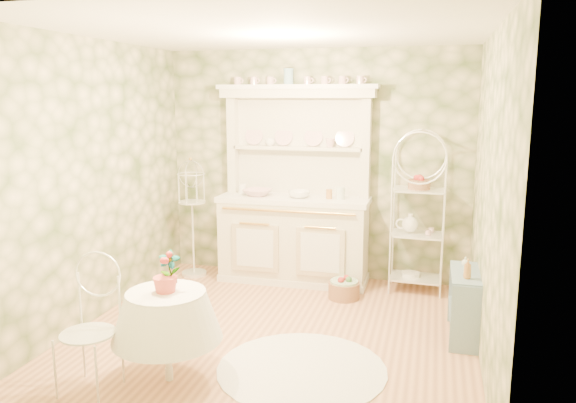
% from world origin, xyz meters
% --- Properties ---
extents(floor, '(3.60, 3.60, 0.00)m').
position_xyz_m(floor, '(0.00, 0.00, 0.00)').
color(floor, tan).
rests_on(floor, ground).
extents(ceiling, '(3.60, 3.60, 0.00)m').
position_xyz_m(ceiling, '(0.00, 0.00, 2.70)').
color(ceiling, white).
rests_on(ceiling, floor).
extents(wall_left, '(3.60, 3.60, 0.00)m').
position_xyz_m(wall_left, '(-1.80, 0.00, 1.35)').
color(wall_left, beige).
rests_on(wall_left, floor).
extents(wall_right, '(3.60, 3.60, 0.00)m').
position_xyz_m(wall_right, '(1.80, 0.00, 1.35)').
color(wall_right, beige).
rests_on(wall_right, floor).
extents(wall_back, '(3.60, 3.60, 0.00)m').
position_xyz_m(wall_back, '(0.00, 1.80, 1.35)').
color(wall_back, beige).
rests_on(wall_back, floor).
extents(wall_front, '(3.60, 3.60, 0.00)m').
position_xyz_m(wall_front, '(0.00, -1.80, 1.35)').
color(wall_front, beige).
rests_on(wall_front, floor).
extents(kitchen_dresser, '(1.87, 0.61, 2.29)m').
position_xyz_m(kitchen_dresser, '(-0.20, 1.52, 1.15)').
color(kitchen_dresser, silver).
rests_on(kitchen_dresser, floor).
extents(bakers_rack, '(0.55, 0.40, 1.70)m').
position_xyz_m(bakers_rack, '(1.21, 1.53, 0.85)').
color(bakers_rack, white).
rests_on(bakers_rack, floor).
extents(side_shelf, '(0.31, 0.73, 0.61)m').
position_xyz_m(side_shelf, '(1.68, 0.36, 0.30)').
color(side_shelf, '#7491A7').
rests_on(side_shelf, floor).
extents(round_table, '(0.75, 0.75, 0.64)m').
position_xyz_m(round_table, '(-0.54, -1.04, 0.32)').
color(round_table, white).
rests_on(round_table, floor).
extents(cafe_chair, '(0.40, 0.40, 0.77)m').
position_xyz_m(cafe_chair, '(-1.03, -1.34, 0.39)').
color(cafe_chair, white).
rests_on(cafe_chair, floor).
extents(birdcage_stand, '(0.38, 0.38, 1.50)m').
position_xyz_m(birdcage_stand, '(-1.43, 1.41, 0.75)').
color(birdcage_stand, white).
rests_on(birdcage_stand, floor).
extents(floor_basket, '(0.47, 0.47, 0.23)m').
position_xyz_m(floor_basket, '(0.48, 1.07, 0.12)').
color(floor_basket, '#996B4C').
rests_on(floor_basket, floor).
extents(lace_rug, '(1.43, 1.43, 0.01)m').
position_xyz_m(lace_rug, '(0.41, -0.62, 0.01)').
color(lace_rug, white).
rests_on(lace_rug, floor).
extents(bowl_floral, '(0.38, 0.38, 0.08)m').
position_xyz_m(bowl_floral, '(-0.63, 1.49, 1.02)').
color(bowl_floral, white).
rests_on(bowl_floral, kitchen_dresser).
extents(bowl_white, '(0.28, 0.28, 0.08)m').
position_xyz_m(bowl_white, '(-0.13, 1.49, 1.02)').
color(bowl_white, white).
rests_on(bowl_white, kitchen_dresser).
extents(cup_left, '(0.12, 0.12, 0.09)m').
position_xyz_m(cup_left, '(-0.53, 1.68, 1.61)').
color(cup_left, white).
rests_on(cup_left, kitchen_dresser).
extents(cup_right, '(0.12, 0.12, 0.10)m').
position_xyz_m(cup_right, '(0.19, 1.68, 1.61)').
color(cup_right, white).
rests_on(cup_right, kitchen_dresser).
extents(potted_geranium, '(0.19, 0.16, 0.31)m').
position_xyz_m(potted_geranium, '(-0.52, -1.01, 0.85)').
color(potted_geranium, '#3F7238').
rests_on(potted_geranium, round_table).
extents(bottle_amber, '(0.08, 0.08, 0.17)m').
position_xyz_m(bottle_amber, '(1.68, 0.18, 0.68)').
color(bottle_amber, '#AB7439').
rests_on(bottle_amber, side_shelf).
extents(bottle_blue, '(0.05, 0.05, 0.10)m').
position_xyz_m(bottle_blue, '(1.68, 0.36, 0.65)').
color(bottle_blue, '#7EAEC2').
rests_on(bottle_blue, side_shelf).
extents(bottle_glass, '(0.09, 0.09, 0.09)m').
position_xyz_m(bottle_glass, '(1.68, 0.54, 0.65)').
color(bottle_glass, silver).
rests_on(bottle_glass, side_shelf).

